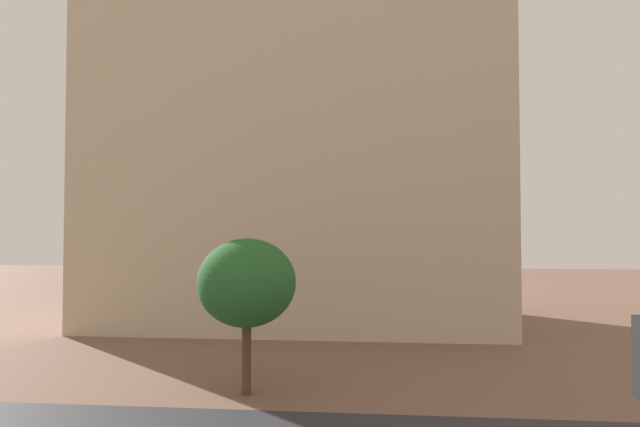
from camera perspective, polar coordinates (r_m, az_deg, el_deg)
The scene contains 2 objects.
landmark_building at distance 31.24m, azimuth -2.37°, elevation 7.98°, with size 23.21×11.15×32.85m.
tree_curb_far at distance 17.50m, azimuth -8.14°, elevation -7.67°, with size 3.30×3.30×5.20m.
Camera 1 is at (1.01, -3.62, 5.51)m, focal length 28.76 mm.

